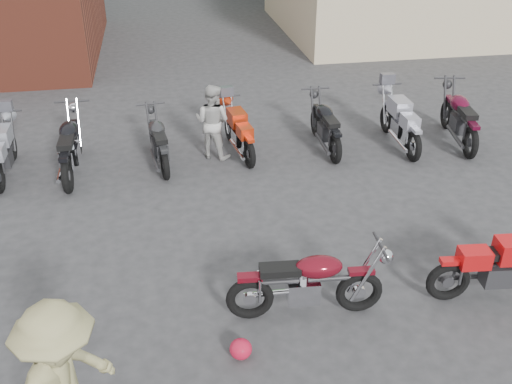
{
  "coord_description": "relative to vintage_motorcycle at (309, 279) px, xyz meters",
  "views": [
    {
      "loc": [
        -1.21,
        -5.43,
        5.09
      ],
      "look_at": [
        0.09,
        1.93,
        0.9
      ],
      "focal_mm": 40.0,
      "sensor_mm": 36.0,
      "label": 1
    }
  ],
  "objects": [
    {
      "name": "ground",
      "position": [
        -0.46,
        -0.15,
        -0.57
      ],
      "size": [
        90.0,
        90.0,
        0.0
      ],
      "primitive_type": "plane",
      "color": "#2F2F31"
    },
    {
      "name": "vintage_motorcycle",
      "position": [
        0.0,
        0.0,
        0.0
      ],
      "size": [
        2.02,
        0.8,
        1.15
      ],
      "primitive_type": null,
      "rotation": [
        0.0,
        0.0,
        -0.08
      ],
      "color": "#5B0B16",
      "rests_on": "ground"
    },
    {
      "name": "sportbike",
      "position": [
        2.66,
        -0.12,
        -0.02
      ],
      "size": [
        1.97,
        0.82,
        1.11
      ],
      "primitive_type": null,
      "rotation": [
        0.0,
        0.0,
        -0.1
      ],
      "color": "red",
      "rests_on": "ground"
    },
    {
      "name": "helmet",
      "position": [
        -0.98,
        -0.61,
        -0.45
      ],
      "size": [
        0.36,
        0.36,
        0.25
      ],
      "primitive_type": "ellipsoid",
      "rotation": [
        0.0,
        0.0,
        0.43
      ],
      "color": "#B6132F",
      "rests_on": "ground"
    },
    {
      "name": "person_light",
      "position": [
        -0.68,
        5.01,
        0.19
      ],
      "size": [
        0.93,
        0.88,
        1.52
      ],
      "primitive_type": "imported",
      "rotation": [
        0.0,
        0.0,
        2.57
      ],
      "color": "#B3B2AE",
      "rests_on": "ground"
    },
    {
      "name": "row_bike_1",
      "position": [
        -4.68,
        4.89,
        -0.03
      ],
      "size": [
        0.67,
        1.91,
        1.1
      ],
      "primitive_type": null,
      "rotation": [
        0.0,
        0.0,
        1.6
      ],
      "color": "#9A9CA8",
      "rests_on": "ground"
    },
    {
      "name": "row_bike_2",
      "position": [
        -3.43,
        4.77,
        0.05
      ],
      "size": [
        0.72,
        2.14,
        1.24
      ],
      "primitive_type": null,
      "rotation": [
        0.0,
        0.0,
        1.56
      ],
      "color": "black",
      "rests_on": "ground"
    },
    {
      "name": "row_bike_3",
      "position": [
        -1.78,
        4.87,
        -0.03
      ],
      "size": [
        0.84,
        1.92,
        1.08
      ],
      "primitive_type": null,
      "rotation": [
        0.0,
        0.0,
        1.69
      ],
      "color": "#27282A",
      "rests_on": "ground"
    },
    {
      "name": "row_bike_4",
      "position": [
        -0.15,
        5.07,
        -0.04
      ],
      "size": [
        0.87,
        1.91,
        1.07
      ],
      "primitive_type": null,
      "rotation": [
        0.0,
        0.0,
        1.72
      ],
      "color": "#B32B0E",
      "rests_on": "ground"
    },
    {
      "name": "row_bike_5",
      "position": [
        1.67,
        5.02,
        -0.01
      ],
      "size": [
        0.65,
        1.96,
        1.13
      ],
      "primitive_type": null,
      "rotation": [
        0.0,
        0.0,
        1.57
      ],
      "color": "black",
      "rests_on": "ground"
    },
    {
      "name": "row_bike_6",
      "position": [
        3.25,
        4.87,
        0.02
      ],
      "size": [
        0.71,
        2.05,
        1.18
      ],
      "primitive_type": null,
      "rotation": [
        0.0,
        0.0,
        1.55
      ],
      "color": "#9697A4",
      "rests_on": "ground"
    },
    {
      "name": "row_bike_7",
      "position": [
        4.56,
        4.82,
        0.05
      ],
      "size": [
        1.07,
        2.24,
        1.25
      ],
      "primitive_type": null,
      "rotation": [
        0.0,
        0.0,
        1.4
      ],
      "color": "#4A091F",
      "rests_on": "ground"
    }
  ]
}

